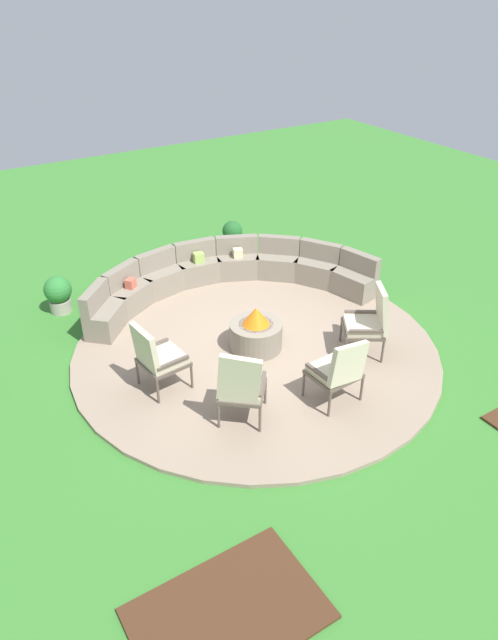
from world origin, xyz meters
The scene contains 11 objects.
ground_plane centered at (0.00, 0.00, 0.00)m, with size 24.00×24.00×0.00m, color #387A2D.
patio_circle centered at (0.00, 0.00, 0.03)m, with size 5.62×5.62×0.06m, color gray.
mulch_bed_left centered at (-2.53, -3.50, 0.02)m, with size 1.73×1.15×0.04m, color #472B19.
fire_pit centered at (0.00, 0.00, 0.33)m, with size 0.81×0.81×0.71m.
curved_stone_bench centered at (0.50, 1.84, 0.36)m, with size 4.92×2.61×0.76m.
lounge_chair_front_left centered at (-1.69, -0.15, 0.60)m, with size 0.66×0.65×1.03m.
lounge_chair_front_right centered at (-1.07, -1.33, 0.63)m, with size 0.82×0.85×1.14m.
lounge_chair_back_left centered at (0.22, -1.68, 0.59)m, with size 0.66×0.60×1.02m.
lounge_chair_back_right centered at (1.38, -0.99, 0.62)m, with size 0.83×0.85×1.11m.
potted_plant_1 centered at (-2.22, 2.80, 0.36)m, with size 0.47×0.47×0.66m.
potted_plant_2 centered at (1.62, 3.46, 0.35)m, with size 0.42×0.42×0.63m.
Camera 1 is at (-4.00, -6.24, 5.06)m, focal length 32.23 mm.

